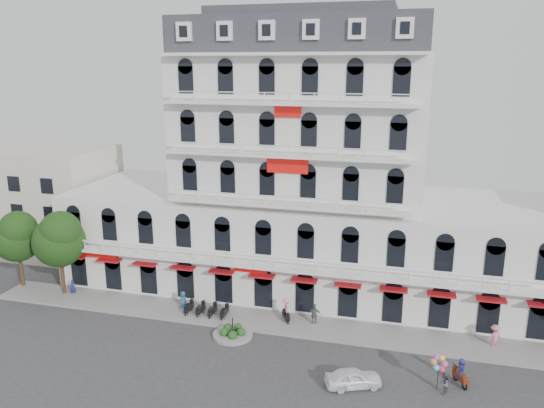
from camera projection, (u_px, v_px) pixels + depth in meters
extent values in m
plane|color=#38383A|center=(246.00, 384.00, 36.03)|extent=(120.00, 120.00, 0.00)
cube|color=gray|center=(278.00, 323.00, 44.42)|extent=(53.00, 4.00, 0.16)
cube|color=silver|center=(301.00, 239.00, 51.70)|extent=(45.00, 14.00, 9.00)
cube|color=silver|center=(303.00, 126.00, 48.88)|extent=(22.00, 12.00, 13.00)
cube|color=#2D3035|center=(304.00, 36.00, 46.83)|extent=(21.56, 11.76, 3.00)
cube|color=#2D3035|center=(304.00, 13.00, 46.34)|extent=(15.84, 8.64, 0.80)
cube|color=#A9141B|center=(283.00, 278.00, 44.95)|extent=(40.50, 1.00, 0.15)
cube|color=red|center=(287.00, 165.00, 43.80)|extent=(3.50, 0.10, 1.40)
cube|color=beige|center=(48.00, 200.00, 60.62)|extent=(14.00, 10.00, 12.00)
cylinder|color=gray|center=(233.00, 335.00, 42.35)|extent=(3.20, 3.20, 0.24)
cylinder|color=black|center=(233.00, 326.00, 42.15)|extent=(0.08, 0.08, 1.40)
sphere|color=#214416|center=(241.00, 332.00, 42.09)|extent=(0.70, 0.70, 0.70)
sphere|color=#214416|center=(238.00, 328.00, 42.83)|extent=(0.70, 0.70, 0.70)
sphere|color=#214416|center=(228.00, 328.00, 42.80)|extent=(0.70, 0.70, 0.70)
sphere|color=#214416|center=(224.00, 333.00, 42.04)|extent=(0.70, 0.70, 0.70)
sphere|color=#214416|center=(232.00, 335.00, 41.59)|extent=(0.70, 0.70, 0.70)
cylinder|color=#382314|center=(21.00, 270.00, 51.37)|extent=(0.36, 0.36, 3.52)
sphere|color=#113611|center=(17.00, 238.00, 50.55)|extent=(4.48, 4.48, 4.48)
sphere|color=#113611|center=(18.00, 229.00, 49.88)|extent=(3.52, 3.52, 3.52)
sphere|color=#113611|center=(15.00, 231.00, 50.77)|extent=(3.20, 3.20, 3.20)
cylinder|color=#382314|center=(63.00, 276.00, 49.64)|extent=(0.36, 0.36, 3.74)
sphere|color=#113611|center=(59.00, 241.00, 48.77)|extent=(4.76, 4.76, 4.76)
sphere|color=#113611|center=(60.00, 231.00, 48.08)|extent=(3.74, 3.74, 3.74)
sphere|color=#113611|center=(57.00, 233.00, 48.97)|extent=(3.40, 3.40, 3.40)
imported|color=white|center=(353.00, 378.00, 35.62)|extent=(4.11, 2.86, 1.30)
cube|color=maroon|center=(460.00, 377.00, 35.85)|extent=(1.00, 1.49, 0.35)
torus|color=black|center=(455.00, 376.00, 36.44)|extent=(0.38, 0.59, 0.60)
torus|color=black|center=(464.00, 386.00, 35.40)|extent=(0.38, 0.59, 0.60)
imported|color=navy|center=(461.00, 369.00, 35.68)|extent=(0.76, 0.87, 1.51)
cube|color=black|center=(286.00, 316.00, 44.64)|extent=(0.99, 1.50, 0.35)
torus|color=black|center=(287.00, 322.00, 44.19)|extent=(0.38, 0.59, 0.60)
torus|color=black|center=(284.00, 316.00, 45.23)|extent=(0.38, 0.59, 0.60)
imported|color=pink|center=(286.00, 308.00, 44.45)|extent=(1.03, 1.22, 1.65)
imported|color=#295C7B|center=(183.00, 300.00, 46.89)|extent=(0.90, 0.67, 1.66)
imported|color=#57585E|center=(314.00, 315.00, 43.93)|extent=(1.16, 0.59, 1.90)
imported|color=pink|center=(494.00, 336.00, 40.47)|extent=(1.40, 1.23, 1.88)
imported|color=navy|center=(73.00, 288.00, 49.67)|extent=(0.64, 0.67, 1.54)
imported|color=#55575D|center=(444.00, 383.00, 34.85)|extent=(0.77, 0.86, 1.47)
cylinder|color=black|center=(438.00, 377.00, 35.16)|extent=(0.04, 0.04, 2.00)
sphere|color=#E54C99|center=(445.00, 364.00, 34.82)|extent=(0.44, 0.44, 0.44)
sphere|color=yellow|center=(442.00, 358.00, 35.09)|extent=(0.44, 0.44, 0.44)
sphere|color=#994CD8|center=(436.00, 357.00, 35.17)|extent=(0.44, 0.44, 0.44)
sphere|color=orange|center=(434.00, 362.00, 34.98)|extent=(0.44, 0.44, 0.44)
sphere|color=#4CB2E5|center=(436.00, 368.00, 34.71)|extent=(0.44, 0.44, 0.44)
sphere|color=#D8334C|center=(442.00, 369.00, 34.64)|extent=(0.44, 0.44, 0.44)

